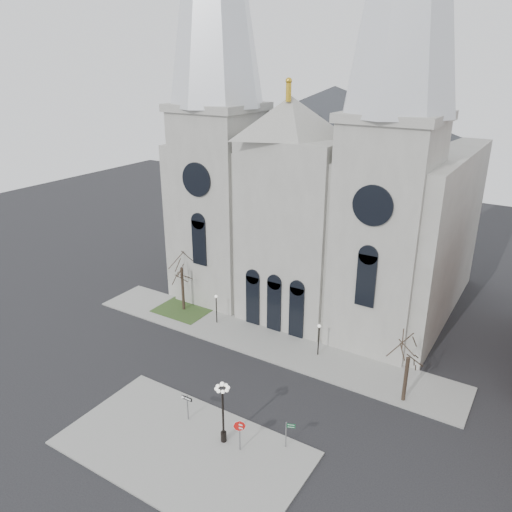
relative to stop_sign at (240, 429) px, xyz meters
The scene contains 13 objects.
ground 7.57m from the stop_sign, 155.79° to the left, with size 160.00×160.00×0.00m, color black.
sidewalk_near 4.60m from the stop_sign, 151.31° to the right, with size 18.00×10.00×0.14m, color gray.
sidewalk_far 15.62m from the stop_sign, 115.46° to the left, with size 40.00×6.00×0.14m, color gray.
grass_patch 23.25m from the stop_sign, 139.67° to the left, with size 6.00×5.00×0.18m, color #2E4A1F.
cathedral 31.38m from the stop_sign, 104.45° to the left, with size 33.00×26.66×54.00m.
tree_left 23.45m from the stop_sign, 139.67° to the left, with size 3.20×3.20×7.50m.
tree_right 14.82m from the stop_sign, 55.20° to the left, with size 3.20×3.20×6.00m.
ped_lamp_left 19.25m from the stop_sign, 131.14° to the left, with size 0.32×0.32×3.26m.
ped_lamp_right 14.51m from the stop_sign, 92.62° to the left, with size 0.32×0.32×3.26m.
stop_sign is the anchor object (origin of this frame).
globe_lamp 2.07m from the stop_sign, behind, with size 1.19×1.19×5.19m.
one_way_sign 5.35m from the stop_sign, behind, with size 0.99×0.10×2.25m.
street_name_sign 3.47m from the stop_sign, 36.86° to the left, with size 0.66×0.31×2.19m.
Camera 1 is at (22.78, -26.65, 26.36)m, focal length 35.00 mm.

